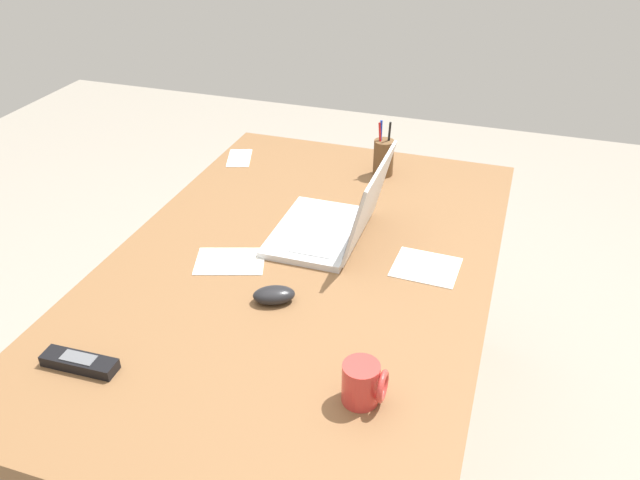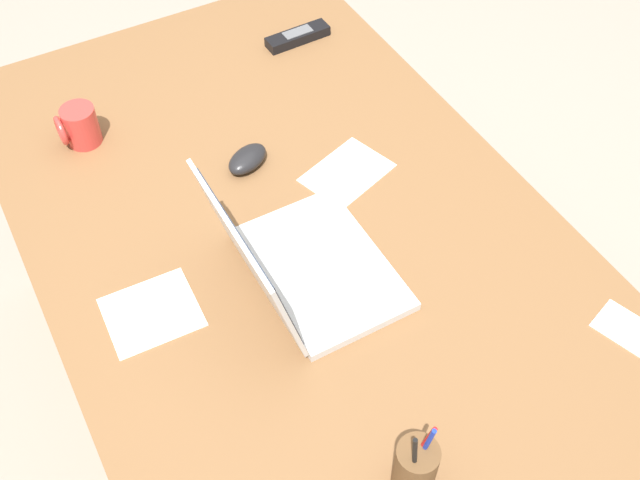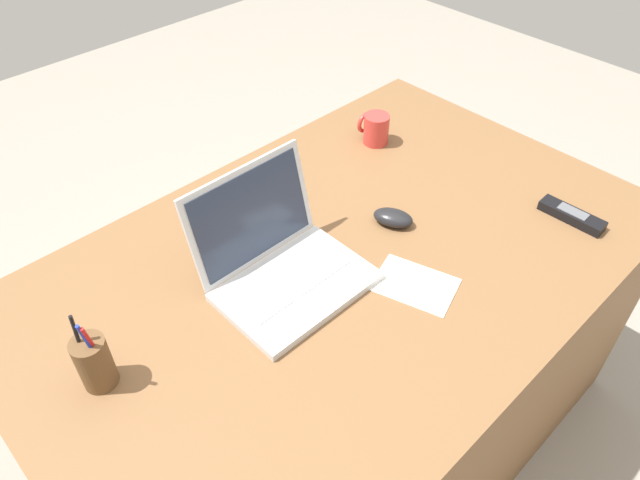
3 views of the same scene
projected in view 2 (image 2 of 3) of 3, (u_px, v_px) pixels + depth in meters
ground_plane at (295, 400)px, 2.07m from camera, size 6.00×6.00×0.00m
desk at (291, 324)px, 1.78m from camera, size 1.49×0.95×0.75m
laptop at (298, 265)px, 1.36m from camera, size 0.32×0.28×0.23m
computer_mouse at (249, 158)px, 1.57m from camera, size 0.09×0.11×0.04m
coffee_mug_white at (79, 126)px, 1.60m from camera, size 0.07×0.08×0.09m
cordless_phone at (298, 36)px, 1.85m from camera, size 0.05×0.16×0.03m
pen_holder at (415, 468)px, 1.11m from camera, size 0.06×0.06×0.18m
paper_note_near_laptop at (635, 334)px, 1.32m from camera, size 0.15×0.11×0.00m
paper_note_left at (152, 312)px, 1.35m from camera, size 0.15×0.17×0.00m
paper_note_right at (347, 173)px, 1.57m from camera, size 0.17×0.20×0.00m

